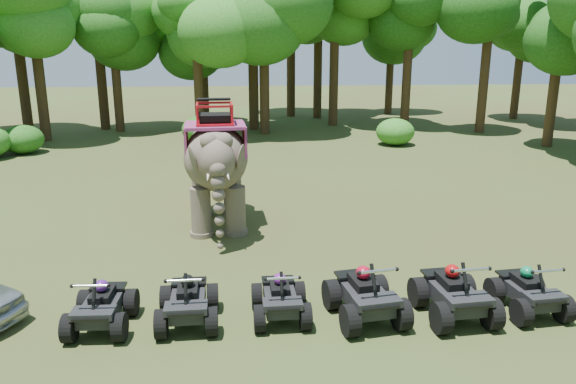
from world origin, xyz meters
name	(u,v)px	position (x,y,z in m)	size (l,w,h in m)	color
ground	(291,282)	(0.00, 0.00, 0.00)	(110.00, 110.00, 0.00)	#47381E
elephant	(216,164)	(-1.96, 4.38, 1.92)	(2.01, 4.58, 3.85)	brown
atv_0	(101,300)	(-3.96, -1.91, 0.60)	(1.18, 1.61, 1.20)	black
atv_1	(187,295)	(-2.25, -1.84, 0.61)	(1.21, 1.66, 1.23)	black
atv_2	(280,292)	(-0.37, -1.76, 0.58)	(1.14, 1.56, 1.16)	black
atv_3	(366,288)	(1.38, -1.90, 0.68)	(1.33, 1.83, 1.36)	black
atv_4	(455,287)	(3.24, -1.95, 0.68)	(1.33, 1.82, 1.35)	black
atv_5	(529,286)	(4.90, -1.84, 0.60)	(1.18, 1.62, 1.20)	black
tree_0	(264,55)	(0.00, 21.26, 4.62)	(6.47, 6.47, 9.24)	#195114
tree_1	(334,51)	(4.57, 24.26, 4.78)	(6.70, 6.70, 9.57)	#195114
tree_2	(408,58)	(9.03, 23.04, 4.38)	(6.13, 6.13, 8.76)	#195114
tree_3	(486,61)	(13.10, 20.83, 4.26)	(5.97, 5.97, 8.53)	#195114
tree_4	(555,77)	(14.90, 16.17, 3.66)	(5.12, 5.12, 7.31)	#195114
tree_28	(37,59)	(-12.33, 19.71, 4.46)	(6.24, 6.24, 8.92)	#195114
tree_29	(115,66)	(-8.88, 22.69, 3.94)	(5.51, 5.51, 7.87)	#195114
tree_30	(198,67)	(-3.78, 20.41, 3.96)	(5.55, 5.55, 7.93)	#195114
tree_31	(318,48)	(3.96, 27.82, 4.89)	(6.85, 6.85, 9.78)	#195114
tree_32	(390,59)	(9.59, 29.65, 4.06)	(5.68, 5.68, 8.11)	#195114
tree_33	(253,45)	(-0.63, 22.96, 5.16)	(7.22, 7.22, 10.31)	#195114
tree_35	(519,58)	(17.86, 26.40, 4.19)	(5.86, 5.86, 8.37)	#195114
tree_36	(291,43)	(2.14, 28.89, 5.18)	(7.26, 7.26, 10.37)	#195114
tree_37	(20,59)	(-13.64, 20.76, 4.45)	(6.23, 6.23, 8.89)	#195114
tree_39	(204,70)	(-3.83, 25.33, 3.54)	(4.96, 4.96, 7.09)	#195114
tree_40	(99,51)	(-10.01, 23.66, 4.82)	(6.74, 6.74, 9.63)	#195114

